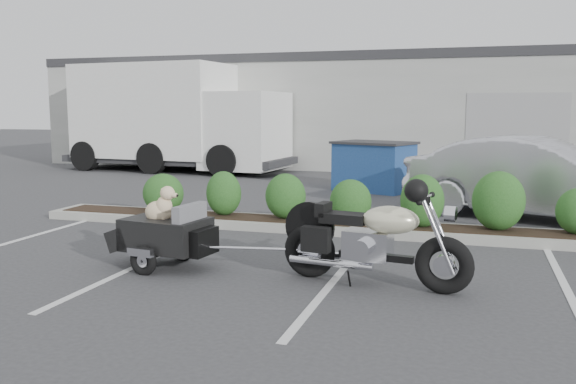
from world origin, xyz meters
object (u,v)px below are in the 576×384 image
(motorcycle, at_px, (373,241))
(delivery_truck, at_px, (176,120))
(dumpster, at_px, (374,166))
(sedan, at_px, (536,178))
(pet_trailer, at_px, (165,233))

(motorcycle, height_order, delivery_truck, delivery_truck)
(motorcycle, height_order, dumpster, motorcycle)
(sedan, height_order, dumpster, sedan)
(sedan, xyz_separation_m, dumpster, (-3.62, 3.20, -0.15))
(pet_trailer, height_order, delivery_truck, delivery_truck)
(motorcycle, bearing_deg, pet_trailer, -172.45)
(pet_trailer, distance_m, sedan, 7.34)
(pet_trailer, xyz_separation_m, delivery_truck, (-5.89, 11.77, 1.26))
(pet_trailer, bearing_deg, dumpster, 88.62)
(sedan, bearing_deg, dumpster, 68.37)
(pet_trailer, bearing_deg, sedan, 54.64)
(motorcycle, xyz_separation_m, pet_trailer, (-2.78, 0.03, -0.07))
(delivery_truck, bearing_deg, motorcycle, -49.05)
(pet_trailer, height_order, dumpster, dumpster)
(pet_trailer, bearing_deg, motorcycle, 7.55)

